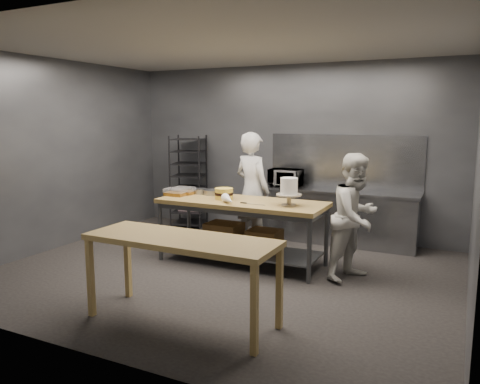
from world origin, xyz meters
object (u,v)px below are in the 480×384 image
at_px(chef_behind, 252,191).
at_px(layer_cake, 224,194).
at_px(microwave, 286,178).
at_px(chef_right, 356,217).
at_px(near_counter, 181,245).
at_px(work_table, 241,224).
at_px(speed_rack, 189,182).
at_px(frosted_cake_stand, 289,189).

bearing_deg(chef_behind, layer_cake, 105.13).
distance_m(chef_behind, microwave, 0.93).
xyz_separation_m(chef_behind, chef_right, (1.81, -0.73, -0.11)).
bearing_deg(chef_right, near_counter, 172.45).
bearing_deg(chef_behind, chef_right, 178.60).
height_order(chef_behind, microwave, chef_behind).
bearing_deg(chef_behind, work_table, 124.29).
xyz_separation_m(work_table, speed_rack, (-1.90, 1.60, 0.28)).
relative_size(speed_rack, chef_right, 1.06).
bearing_deg(frosted_cake_stand, microwave, 112.05).
distance_m(chef_right, frosted_cake_stand, 0.94).
height_order(speed_rack, chef_right, speed_rack).
bearing_deg(layer_cake, chef_right, 2.30).
bearing_deg(layer_cake, microwave, 79.94).
bearing_deg(frosted_cake_stand, chef_behind, 137.20).
xyz_separation_m(near_counter, microwave, (-0.29, 3.73, 0.24)).
relative_size(speed_rack, layer_cake, 6.69).
xyz_separation_m(work_table, near_counter, (0.33, -2.05, 0.24)).
distance_m(chef_behind, chef_right, 1.95).
xyz_separation_m(chef_right, microwave, (-1.58, 1.63, 0.23)).
relative_size(chef_behind, chef_right, 1.13).
height_order(near_counter, speed_rack, speed_rack).
distance_m(near_counter, layer_cake, 2.12).
height_order(work_table, microwave, microwave).
height_order(chef_behind, layer_cake, chef_behind).
bearing_deg(chef_right, speed_rack, 90.15).
height_order(speed_rack, chef_behind, chef_behind).
bearing_deg(near_counter, frosted_cake_stand, 77.92).
distance_m(near_counter, frosted_cake_stand, 2.04).
distance_m(near_counter, chef_right, 2.47).
bearing_deg(frosted_cake_stand, chef_right, 8.97).
bearing_deg(speed_rack, chef_right, -23.77).
height_order(near_counter, chef_right, chef_right).
relative_size(work_table, chef_behind, 1.29).
bearing_deg(work_table, frosted_cake_stand, -6.20).
xyz_separation_m(near_counter, chef_behind, (-0.52, 2.84, 0.12)).
bearing_deg(layer_cake, work_table, 4.30).
height_order(near_counter, chef_behind, chef_behind).
distance_m(speed_rack, layer_cake, 2.31).
bearing_deg(chef_behind, near_counter, 121.02).
xyz_separation_m(work_table, frosted_cake_stand, (0.75, -0.08, 0.58)).
distance_m(work_table, layer_cake, 0.51).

